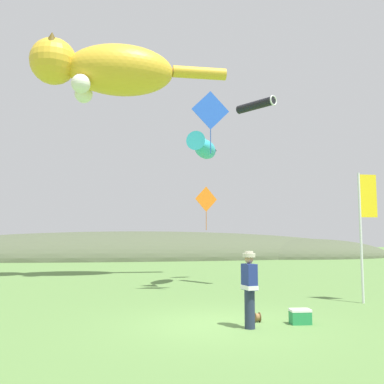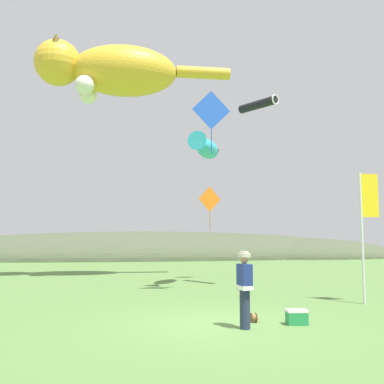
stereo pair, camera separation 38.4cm
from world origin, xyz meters
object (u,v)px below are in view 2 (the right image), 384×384
(kite_giant_cat, at_px, (110,71))
(festival_banner_pole, at_px, (366,217))
(picnic_cooler, at_px, (297,317))
(kite_diamond_blue, at_px, (211,111))
(kite_fish_windsock, at_px, (206,148))
(kite_tube_streamer, at_px, (258,105))
(festival_attendant, at_px, (245,287))
(kite_diamond_orange, at_px, (210,199))
(kite_spool, at_px, (254,318))

(kite_giant_cat, bearing_deg, festival_banner_pole, -45.85)
(picnic_cooler, height_order, kite_diamond_blue, kite_diamond_blue)
(kite_fish_windsock, bearing_deg, kite_tube_streamer, -19.05)
(kite_fish_windsock, distance_m, kite_diamond_blue, 2.55)
(festival_attendant, distance_m, picnic_cooler, 1.59)
(festival_attendant, height_order, kite_fish_windsock, kite_fish_windsock)
(kite_giant_cat, relative_size, kite_diamond_blue, 4.20)
(kite_fish_windsock, relative_size, kite_diamond_blue, 1.25)
(kite_giant_cat, distance_m, kite_diamond_orange, 8.30)
(festival_attendant, bearing_deg, kite_giant_cat, 107.28)
(festival_banner_pole, relative_size, kite_diamond_blue, 1.76)
(kite_tube_streamer, bearing_deg, kite_spool, -109.73)
(kite_spool, xyz_separation_m, kite_diamond_orange, (0.92, 10.08, 3.78))
(kite_diamond_orange, bearing_deg, picnic_cooler, -89.89)
(kite_giant_cat, bearing_deg, kite_diamond_orange, -9.84)
(kite_diamond_blue, bearing_deg, kite_diamond_orange, 79.40)
(kite_giant_cat, distance_m, kite_tube_streamer, 8.32)
(festival_banner_pole, height_order, kite_diamond_orange, kite_diamond_orange)
(festival_attendant, bearing_deg, kite_fish_windsock, 85.69)
(kite_giant_cat, relative_size, kite_diamond_orange, 4.63)
(festival_banner_pole, relative_size, kite_tube_streamer, 2.33)
(kite_giant_cat, xyz_separation_m, kite_fish_windsock, (4.21, -3.84, -4.63))
(kite_tube_streamer, bearing_deg, kite_diamond_blue, -145.26)
(festival_attendant, distance_m, kite_spool, 1.17)
(kite_tube_streamer, height_order, kite_diamond_orange, kite_tube_streamer)
(festival_banner_pole, distance_m, kite_diamond_blue, 6.56)
(kite_spool, relative_size, kite_diamond_blue, 0.10)
(kite_spool, xyz_separation_m, kite_giant_cat, (-4.04, 10.94, 10.37))
(kite_spool, bearing_deg, kite_diamond_orange, 84.76)
(kite_spool, height_order, kite_diamond_blue, kite_diamond_blue)
(festival_banner_pole, relative_size, kite_fish_windsock, 1.41)
(festival_attendant, relative_size, picnic_cooler, 3.43)
(festival_attendant, distance_m, kite_fish_windsock, 9.23)
(picnic_cooler, bearing_deg, kite_giant_cat, 113.68)
(festival_banner_pole, height_order, kite_tube_streamer, kite_tube_streamer)
(festival_banner_pole, bearing_deg, kite_diamond_blue, 150.77)
(kite_diamond_blue, bearing_deg, kite_tube_streamer, 34.74)
(kite_tube_streamer, xyz_separation_m, kite_diamond_orange, (-1.36, 3.71, -3.72))
(kite_giant_cat, relative_size, kite_tube_streamer, 5.56)
(kite_spool, relative_size, kite_fish_windsock, 0.08)
(kite_spool, relative_size, picnic_cooler, 0.45)
(kite_spool, height_order, kite_diamond_orange, kite_diamond_orange)
(festival_attendant, distance_m, kite_tube_streamer, 10.08)
(picnic_cooler, height_order, kite_diamond_orange, kite_diamond_orange)
(kite_tube_streamer, bearing_deg, festival_banner_pole, -62.59)
(kite_diamond_orange, height_order, kite_diamond_blue, kite_diamond_blue)
(kite_tube_streamer, bearing_deg, picnic_cooler, -101.14)
(festival_banner_pole, bearing_deg, picnic_cooler, -143.08)
(festival_banner_pole, bearing_deg, kite_giant_cat, 134.15)
(picnic_cooler, bearing_deg, kite_diamond_blue, 101.20)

